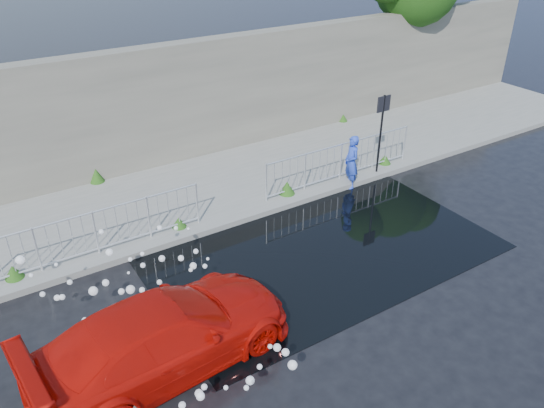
% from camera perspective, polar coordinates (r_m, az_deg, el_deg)
% --- Properties ---
extents(ground, '(90.00, 90.00, 0.00)m').
position_cam_1_polar(ground, '(11.77, 6.01, -7.76)').
color(ground, black).
rests_on(ground, ground).
extents(pavement, '(30.00, 4.00, 0.15)m').
position_cam_1_polar(pavement, '(15.30, -5.47, 2.16)').
color(pavement, gray).
rests_on(pavement, ground).
extents(curb, '(30.00, 0.25, 0.16)m').
position_cam_1_polar(curb, '(13.76, -1.61, -1.08)').
color(curb, gray).
rests_on(curb, ground).
extents(retaining_wall, '(30.00, 0.60, 3.50)m').
position_cam_1_polar(retaining_wall, '(16.44, -9.40, 10.82)').
color(retaining_wall, '#625D52').
rests_on(retaining_wall, pavement).
extents(puddle, '(8.00, 5.00, 0.01)m').
position_cam_1_polar(puddle, '(12.65, 5.04, -4.67)').
color(puddle, black).
rests_on(puddle, ground).
extents(sign_post, '(0.45, 0.06, 2.50)m').
position_cam_1_polar(sign_post, '(15.46, 11.73, 8.66)').
color(sign_post, black).
rests_on(sign_post, ground).
extents(railing_left, '(5.05, 0.05, 1.10)m').
position_cam_1_polar(railing_left, '(12.49, -18.47, -2.80)').
color(railing_left, silver).
rests_on(railing_left, pavement).
extents(railing_right, '(5.05, 0.05, 1.10)m').
position_cam_1_polar(railing_right, '(15.26, 7.40, 4.72)').
color(railing_right, silver).
rests_on(railing_right, pavement).
extents(weeds, '(12.17, 3.93, 0.41)m').
position_cam_1_polar(weeds, '(14.73, -6.06, 2.03)').
color(weeds, '#204A13').
rests_on(weeds, pavement).
extents(water_spray, '(3.47, 5.65, 0.99)m').
position_cam_1_polar(water_spray, '(10.00, -13.35, -11.62)').
color(water_spray, white).
rests_on(water_spray, ground).
extents(red_car, '(4.84, 2.36, 1.36)m').
position_cam_1_polar(red_car, '(9.54, -11.49, -13.64)').
color(red_car, red).
rests_on(red_car, ground).
extents(person, '(0.51, 0.64, 1.55)m').
position_cam_1_polar(person, '(15.06, 8.55, 4.46)').
color(person, blue).
rests_on(person, ground).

